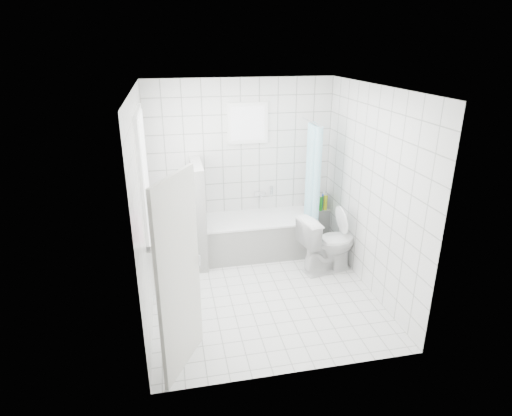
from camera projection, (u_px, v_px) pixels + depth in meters
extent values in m
plane|color=white|center=(262.00, 292.00, 5.61)|extent=(3.00, 3.00, 0.00)
plane|color=white|center=(263.00, 87.00, 4.67)|extent=(3.00, 3.00, 0.00)
cube|color=white|center=(241.00, 166.00, 6.51)|extent=(2.80, 0.02, 2.60)
cube|color=white|center=(300.00, 256.00, 3.77)|extent=(2.80, 0.02, 2.60)
cube|color=white|center=(143.00, 207.00, 4.88)|extent=(0.02, 3.00, 2.60)
cube|color=white|center=(371.00, 191.00, 5.41)|extent=(0.02, 3.00, 2.60)
cube|color=white|center=(146.00, 175.00, 5.05)|extent=(0.01, 0.90, 1.40)
cube|color=white|center=(248.00, 123.00, 6.25)|extent=(0.50, 0.01, 0.50)
cube|color=white|center=(155.00, 231.00, 5.33)|extent=(0.18, 1.02, 0.08)
cube|color=silver|center=(179.00, 277.00, 4.02)|extent=(0.42, 0.72, 2.00)
cube|color=white|center=(258.00, 236.00, 6.57)|extent=(1.63, 0.75, 0.55)
cube|color=white|center=(258.00, 219.00, 6.47)|extent=(1.65, 0.77, 0.03)
cube|color=white|center=(199.00, 213.00, 6.19)|extent=(0.15, 0.85, 1.50)
cube|color=white|center=(319.00, 224.00, 7.01)|extent=(0.40, 0.24, 0.55)
imported|color=white|center=(328.00, 243.00, 6.01)|extent=(0.90, 0.62, 0.84)
cylinder|color=silver|center=(311.00, 122.00, 6.07)|extent=(0.02, 0.80, 0.02)
cube|color=silver|center=(260.00, 193.00, 6.69)|extent=(0.18, 0.06, 0.06)
imported|color=#2FD7CA|center=(155.00, 229.00, 5.07)|extent=(0.10, 0.11, 0.17)
imported|color=#CD66C7|center=(155.00, 212.00, 5.55)|extent=(0.12, 0.12, 0.20)
imported|color=#D55392|center=(154.00, 228.00, 4.95)|extent=(0.15, 0.15, 0.31)
imported|color=white|center=(155.00, 224.00, 5.24)|extent=(0.16, 0.16, 0.16)
cylinder|color=red|center=(316.00, 201.00, 6.87)|extent=(0.06, 0.06, 0.24)
cylinder|color=yellow|center=(325.00, 202.00, 6.82)|extent=(0.06, 0.06, 0.24)
cylinder|color=blue|center=(324.00, 201.00, 6.91)|extent=(0.06, 0.06, 0.23)
cylinder|color=#178D1D|center=(321.00, 203.00, 6.80)|extent=(0.06, 0.06, 0.23)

